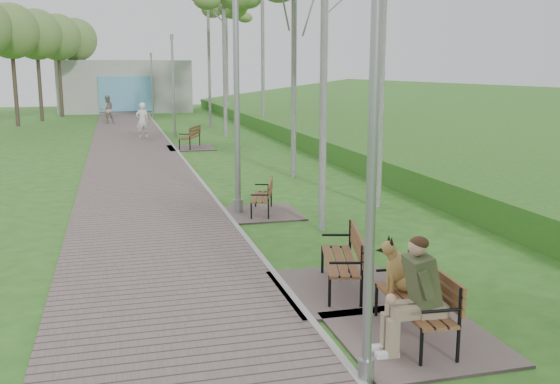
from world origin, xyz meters
The scene contains 14 objects.
walkway centered at (-1.75, 21.50, 0.02)m, with size 3.50×67.00×0.04m, color #655752.
kerb centered at (0.00, 21.50, 0.03)m, with size 0.10×67.00×0.05m, color #999993.
embankment centered at (12.00, 20.00, 0.00)m, with size 14.00×70.00×1.60m, color #458B2E.
building_north centered at (-1.50, 50.97, 1.99)m, with size 10.00×5.20×4.00m.
bench_main centered at (1.01, 6.18, 0.47)m, with size 1.91×2.12×1.67m.
bench_second centered at (0.80, 8.12, 0.22)m, with size 1.91×2.13×1.18m.
bench_third centered at (0.81, 13.43, 0.18)m, with size 1.64×1.83×1.01m.
bench_far centered at (0.64, 26.21, 0.22)m, with size 1.93×2.15×1.19m.
lamp_post_near centered at (0.08, 5.39, 2.14)m, with size 0.18×0.18×4.57m.
lamp_post_second centered at (0.28, 13.64, 2.71)m, with size 0.22×0.22×5.80m.
lamp_post_third centered at (0.44, 30.93, 2.33)m, with size 0.19×0.19×5.00m.
lamp_post_far centered at (0.13, 42.94, 2.06)m, with size 0.17×0.17×4.40m.
pedestrian_near centered at (-1.12, 30.70, 0.87)m, with size 0.64×0.42×1.74m, color white.
pedestrian_far centered at (-2.84, 39.73, 0.88)m, with size 0.85×0.67×1.76m, color gray.
Camera 1 is at (-2.41, -0.40, 3.33)m, focal length 40.00 mm.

